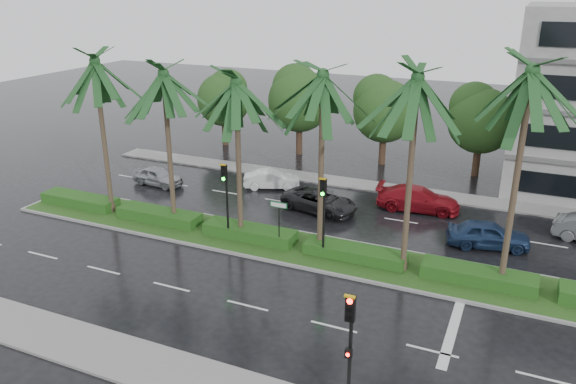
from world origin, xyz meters
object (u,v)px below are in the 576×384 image
at_px(signal_median_left, 226,190).
at_px(car_darkgrey, 319,201).
at_px(car_silver, 158,176).
at_px(signal_near, 349,347).
at_px(car_blue, 488,234).
at_px(car_white, 272,179).
at_px(street_sign, 279,213).
at_px(car_red, 418,199).

bearing_deg(signal_median_left, car_darkgrey, 64.02).
bearing_deg(car_silver, signal_median_left, -118.13).
bearing_deg(signal_near, car_silver, 140.30).
height_order(car_darkgrey, car_blue, car_blue).
bearing_deg(car_white, car_darkgrey, -143.41).
bearing_deg(street_sign, car_silver, 153.75).
height_order(signal_near, street_sign, signal_near).
bearing_deg(car_white, signal_median_left, 166.22).
bearing_deg(car_blue, car_white, 63.63).
xyz_separation_m(signal_near, car_red, (-1.50, 18.53, -1.77)).
relative_size(signal_median_left, car_silver, 1.17).
bearing_deg(car_red, car_blue, -134.99).
distance_m(car_red, car_blue, 5.85).
xyz_separation_m(signal_median_left, street_sign, (3.00, 0.18, -0.87)).
bearing_deg(signal_near, car_red, 94.63).
bearing_deg(car_white, car_red, -112.97).
distance_m(signal_median_left, street_sign, 3.13).
relative_size(signal_median_left, car_blue, 1.02).
bearing_deg(signal_near, car_blue, 78.53).
relative_size(car_darkgrey, car_red, 0.94).
relative_size(street_sign, car_blue, 0.61).
height_order(car_darkgrey, car_red, car_red).
height_order(signal_median_left, car_white, signal_median_left).
height_order(signal_near, car_blue, signal_near).
relative_size(signal_median_left, car_red, 0.86).
height_order(signal_median_left, car_darkgrey, signal_median_left).
xyz_separation_m(signal_median_left, car_white, (-1.50, 8.74, -2.37)).
bearing_deg(car_white, street_sign, -175.79).
bearing_deg(signal_near, car_white, 121.96).
xyz_separation_m(street_sign, car_white, (-4.50, 8.56, -1.50)).
bearing_deg(signal_median_left, car_white, 99.73).
xyz_separation_m(signal_near, signal_median_left, (-10.00, 9.69, 0.49)).
xyz_separation_m(car_darkgrey, car_blue, (10.00, -1.06, 0.06)).
distance_m(signal_near, car_darkgrey, 17.42).
bearing_deg(car_silver, car_blue, -86.70).
bearing_deg(signal_near, street_sign, 125.34).
bearing_deg(car_white, car_silver, 85.65).
bearing_deg(car_silver, street_sign, -110.29).
bearing_deg(car_darkgrey, car_silver, 102.49).
bearing_deg(signal_median_left, car_blue, 21.40).
bearing_deg(signal_near, signal_median_left, 135.91).
bearing_deg(car_darkgrey, signal_median_left, 166.34).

